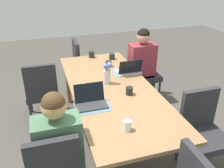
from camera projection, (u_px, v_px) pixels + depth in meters
The scene contains 18 objects.
ground_plane at pixel (112, 138), 3.24m from camera, with size 10.00×10.00×0.00m, color #4C4742.
dining_table at pixel (112, 93), 2.93m from camera, with size 2.32×0.95×0.74m.
person_far_left_near at pixel (60, 159), 2.16m from camera, with size 0.36×0.40×1.19m.
chair_near_left_mid at pixel (143, 69), 4.02m from camera, with size 0.44×0.44×0.90m.
person_near_left_mid at pixel (141, 70), 3.93m from camera, with size 0.36×0.40×1.19m.
chair_far_right_near at pixel (42, 89), 3.39m from camera, with size 0.44×0.44×0.90m.
chair_head_right_right_mid at pixel (83, 63), 4.25m from camera, with size 0.44×0.44×0.90m.
chair_near_right_far at pixel (203, 128), 2.61m from camera, with size 0.44×0.44×0.90m.
flower_vase at pixel (107, 73), 2.96m from camera, with size 0.09×0.11×0.27m.
placemat_far_left_near at pixel (93, 107), 2.52m from camera, with size 0.36×0.26×0.00m, color slate.
placemat_near_left_mid at pixel (126, 72), 3.31m from camera, with size 0.36×0.26×0.00m, color slate.
laptop_far_left_near at pixel (91, 101), 2.55m from camera, with size 0.22×0.32×0.21m.
laptop_near_left_mid at pixel (129, 70), 3.26m from camera, with size 0.22×0.32×0.21m.
coffee_mug_near_left at pixel (109, 64), 3.47m from camera, with size 0.09×0.09×0.08m, color #232328.
coffee_mug_near_right at pixel (129, 91), 2.74m from camera, with size 0.08×0.08×0.09m, color #232328.
coffee_mug_centre_left at pixel (112, 56), 3.73m from camera, with size 0.09×0.09×0.08m, color #232328.
coffee_mug_centre_right at pixel (127, 125), 2.16m from camera, with size 0.07×0.07×0.10m, color white.
coffee_mug_far_left at pixel (92, 54), 3.79m from camera, with size 0.09×0.09×0.09m, color #232328.
Camera 1 is at (-2.46, 0.76, 2.09)m, focal length 39.40 mm.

